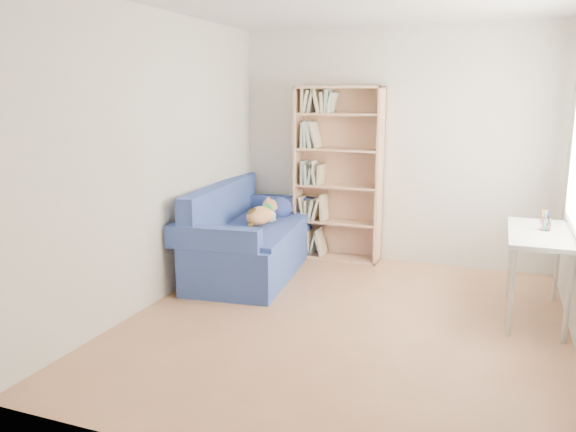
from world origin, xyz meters
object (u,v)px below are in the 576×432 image
(pen_cup, at_px, (545,222))
(sofa, at_px, (250,239))
(bookshelf, at_px, (338,181))
(desk, at_px, (539,242))

(pen_cup, bearing_deg, sofa, 175.48)
(pen_cup, bearing_deg, bookshelf, 153.68)
(bookshelf, bearing_deg, desk, -28.46)
(sofa, height_order, pen_cup, sofa)
(pen_cup, bearing_deg, desk, -115.22)
(bookshelf, height_order, pen_cup, bookshelf)
(desk, bearing_deg, bookshelf, 151.54)
(sofa, xyz_separation_m, pen_cup, (2.84, -0.22, 0.46))
(sofa, bearing_deg, pen_cup, -11.00)
(desk, bearing_deg, sofa, 173.81)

